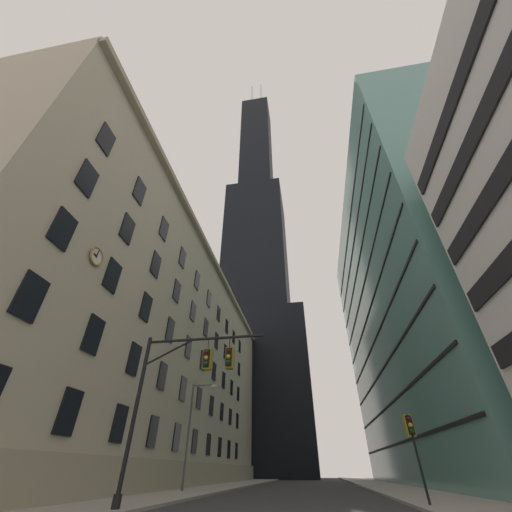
% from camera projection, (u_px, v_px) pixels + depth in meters
% --- Properties ---
extents(station_building, '(12.75, 62.61, 27.80)m').
position_uv_depth(station_building, '(165.00, 357.00, 40.45)').
color(station_building, '#B2A88E').
rests_on(station_building, ground).
extents(dark_skyscraper, '(28.54, 28.54, 181.92)m').
position_uv_depth(dark_skyscraper, '(257.00, 281.00, 99.26)').
color(dark_skyscraper, black).
rests_on(dark_skyscraper, ground).
extents(glass_office_midrise, '(16.49, 49.00, 42.11)m').
position_uv_depth(glass_office_midrise, '(424.00, 307.00, 44.54)').
color(glass_office_midrise, slate).
rests_on(glass_office_midrise, ground).
extents(traffic_signal_mast, '(6.53, 0.63, 7.32)m').
position_uv_depth(traffic_signal_mast, '(188.00, 377.00, 15.26)').
color(traffic_signal_mast, black).
rests_on(traffic_signal_mast, sidewalk_left).
extents(traffic_light_near_right, '(0.40, 0.63, 3.78)m').
position_uv_depth(traffic_light_near_right, '(411.00, 430.00, 15.94)').
color(traffic_light_near_right, black).
rests_on(traffic_light_near_right, sidewalk_right).
extents(street_lamppost, '(2.34, 0.32, 7.94)m').
position_uv_depth(street_lamppost, '(193.00, 423.00, 26.51)').
color(street_lamppost, '#47474C').
rests_on(street_lamppost, sidewalk_left).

